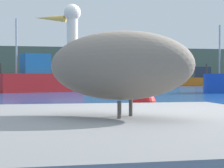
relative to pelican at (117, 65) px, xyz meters
The scene contains 6 objects.
hillside_backdrop 71.90m from the pelican, 89.44° to the left, with size 140.00×17.73×6.24m, color #5B664C.
pier_dock 0.78m from the pelican, 37.72° to the right, with size 2.87×3.11×0.75m, color gray.
pelican is the anchor object (origin of this frame).
fishing_boat_orange 44.58m from the pelican, 64.52° to the left, with size 6.86×3.57×5.35m.
fishing_boat_red 24.83m from the pelican, 91.27° to the left, with size 6.27×3.94×5.08m.
mooring_buoy 7.34m from the pelican, 73.04° to the left, with size 0.69×0.69×0.69m, color red.
Camera 1 is at (-1.29, -3.62, 1.06)m, focal length 61.46 mm.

